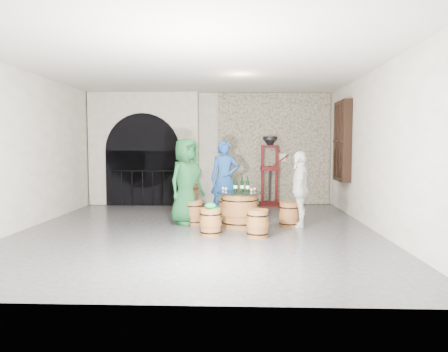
{
  "coord_description": "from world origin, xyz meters",
  "views": [
    {
      "loc": [
        0.84,
        -8.32,
        1.67
      ],
      "look_at": [
        0.5,
        0.52,
        1.05
      ],
      "focal_mm": 34.0,
      "sensor_mm": 36.0,
      "label": 1
    }
  ],
  "objects_px": {
    "barrel_stool_left": "(194,213)",
    "barrel_stool_right": "(289,215)",
    "barrel_stool_near_left": "(211,222)",
    "wine_bottle_left": "(235,185)",
    "wine_bottle_right": "(242,185)",
    "barrel_table": "(240,210)",
    "corking_press": "(270,166)",
    "side_barrel": "(189,197)",
    "person_green": "(186,181)",
    "wine_bottle_center": "(248,186)",
    "barrel_stool_near_right": "(258,223)",
    "person_white": "(300,189)",
    "person_blue": "(225,179)",
    "barrel_stool_far": "(227,208)"
  },
  "relations": [
    {
      "from": "side_barrel",
      "to": "barrel_stool_left",
      "type": "bearing_deg",
      "value": -80.15
    },
    {
      "from": "person_blue",
      "to": "wine_bottle_center",
      "type": "distance_m",
      "value": 1.29
    },
    {
      "from": "barrel_stool_left",
      "to": "person_white",
      "type": "bearing_deg",
      "value": -4.71
    },
    {
      "from": "barrel_stool_right",
      "to": "side_barrel",
      "type": "bearing_deg",
      "value": 136.17
    },
    {
      "from": "barrel_stool_left",
      "to": "wine_bottle_left",
      "type": "relative_size",
      "value": 1.58
    },
    {
      "from": "barrel_stool_near_left",
      "to": "wine_bottle_right",
      "type": "relative_size",
      "value": 1.58
    },
    {
      "from": "person_green",
      "to": "wine_bottle_center",
      "type": "bearing_deg",
      "value": -64.1
    },
    {
      "from": "barrel_stool_near_left",
      "to": "barrel_stool_left",
      "type": "bearing_deg",
      "value": 111.43
    },
    {
      "from": "barrel_stool_near_left",
      "to": "wine_bottle_right",
      "type": "height_order",
      "value": "wine_bottle_right"
    },
    {
      "from": "barrel_table",
      "to": "corking_press",
      "type": "height_order",
      "value": "corking_press"
    },
    {
      "from": "barrel_stool_far",
      "to": "person_white",
      "type": "bearing_deg",
      "value": -30.39
    },
    {
      "from": "wine_bottle_center",
      "to": "side_barrel",
      "type": "bearing_deg",
      "value": 122.92
    },
    {
      "from": "barrel_stool_near_right",
      "to": "barrel_stool_right",
      "type": "bearing_deg",
      "value": 56.2
    },
    {
      "from": "person_blue",
      "to": "person_white",
      "type": "xyz_separation_m",
      "value": [
        1.6,
        -1.11,
        -0.12
      ]
    },
    {
      "from": "person_green",
      "to": "wine_bottle_left",
      "type": "distance_m",
      "value": 1.08
    },
    {
      "from": "person_green",
      "to": "wine_bottle_left",
      "type": "height_order",
      "value": "person_green"
    },
    {
      "from": "barrel_stool_near_right",
      "to": "wine_bottle_center",
      "type": "bearing_deg",
      "value": 99.88
    },
    {
      "from": "wine_bottle_left",
      "to": "side_barrel",
      "type": "xyz_separation_m",
      "value": [
        -1.26,
        2.27,
        -0.52
      ]
    },
    {
      "from": "person_green",
      "to": "wine_bottle_center",
      "type": "height_order",
      "value": "person_green"
    },
    {
      "from": "barrel_stool_left",
      "to": "wine_bottle_left",
      "type": "height_order",
      "value": "wine_bottle_left"
    },
    {
      "from": "person_white",
      "to": "corking_press",
      "type": "bearing_deg",
      "value": -160.4
    },
    {
      "from": "barrel_stool_far",
      "to": "side_barrel",
      "type": "relative_size",
      "value": 0.74
    },
    {
      "from": "person_white",
      "to": "side_barrel",
      "type": "height_order",
      "value": "person_white"
    },
    {
      "from": "barrel_stool_near_right",
      "to": "wine_bottle_right",
      "type": "distance_m",
      "value": 1.25
    },
    {
      "from": "barrel_stool_right",
      "to": "wine_bottle_right",
      "type": "xyz_separation_m",
      "value": [
        -0.98,
        0.02,
        0.61
      ]
    },
    {
      "from": "barrel_stool_right",
      "to": "barrel_table",
      "type": "bearing_deg",
      "value": -176.39
    },
    {
      "from": "wine_bottle_right",
      "to": "barrel_stool_far",
      "type": "bearing_deg",
      "value": 110.85
    },
    {
      "from": "person_blue",
      "to": "person_white",
      "type": "distance_m",
      "value": 1.95
    },
    {
      "from": "barrel_stool_right",
      "to": "corking_press",
      "type": "relative_size",
      "value": 0.26
    },
    {
      "from": "person_green",
      "to": "wine_bottle_left",
      "type": "bearing_deg",
      "value": -63.88
    },
    {
      "from": "corking_press",
      "to": "side_barrel",
      "type": "bearing_deg",
      "value": -162.02
    },
    {
      "from": "barrel_stool_near_right",
      "to": "person_white",
      "type": "xyz_separation_m",
      "value": [
        0.91,
        1.05,
        0.53
      ]
    },
    {
      "from": "wine_bottle_left",
      "to": "wine_bottle_center",
      "type": "xyz_separation_m",
      "value": [
        0.25,
        -0.06,
        0.0
      ]
    },
    {
      "from": "barrel_stool_left",
      "to": "barrel_stool_right",
      "type": "xyz_separation_m",
      "value": [
        2.01,
        -0.2,
        0.0
      ]
    },
    {
      "from": "wine_bottle_left",
      "to": "barrel_stool_left",
      "type": "bearing_deg",
      "value": 168.02
    },
    {
      "from": "wine_bottle_right",
      "to": "side_barrel",
      "type": "relative_size",
      "value": 0.47
    },
    {
      "from": "person_blue",
      "to": "wine_bottle_right",
      "type": "bearing_deg",
      "value": -71.7
    },
    {
      "from": "barrel_table",
      "to": "side_barrel",
      "type": "distance_m",
      "value": 2.7
    },
    {
      "from": "wine_bottle_right",
      "to": "wine_bottle_left",
      "type": "bearing_deg",
      "value": -174.12
    },
    {
      "from": "barrel_stool_far",
      "to": "side_barrel",
      "type": "height_order",
      "value": "side_barrel"
    },
    {
      "from": "barrel_stool_right",
      "to": "wine_bottle_center",
      "type": "height_order",
      "value": "wine_bottle_center"
    },
    {
      "from": "barrel_stool_near_right",
      "to": "corking_press",
      "type": "bearing_deg",
      "value": 83.17
    },
    {
      "from": "barrel_stool_near_left",
      "to": "person_green",
      "type": "xyz_separation_m",
      "value": [
        -0.6,
        1.17,
        0.67
      ]
    },
    {
      "from": "barrel_stool_near_left",
      "to": "wine_bottle_left",
      "type": "bearing_deg",
      "value": 64.19
    },
    {
      "from": "barrel_stool_left",
      "to": "wine_bottle_left",
      "type": "bearing_deg",
      "value": -11.98
    },
    {
      "from": "barrel_stool_far",
      "to": "person_white",
      "type": "relative_size",
      "value": 0.33
    },
    {
      "from": "barrel_table",
      "to": "barrel_stool_right",
      "type": "distance_m",
      "value": 1.03
    },
    {
      "from": "barrel_stool_left",
      "to": "wine_bottle_left",
      "type": "xyz_separation_m",
      "value": [
        0.89,
        -0.19,
        0.61
      ]
    },
    {
      "from": "barrel_stool_left",
      "to": "barrel_stool_right",
      "type": "height_order",
      "value": "same"
    },
    {
      "from": "barrel_stool_right",
      "to": "side_barrel",
      "type": "relative_size",
      "value": 0.74
    }
  ]
}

